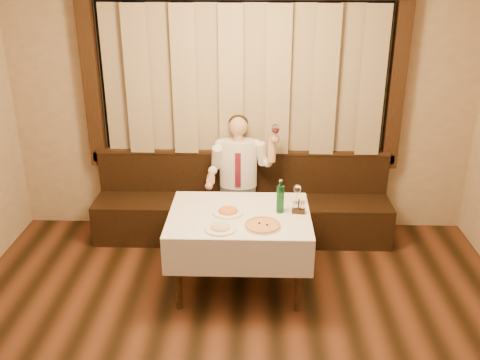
{
  "coord_description": "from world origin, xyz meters",
  "views": [
    {
      "loc": [
        0.13,
        -2.61,
        2.86
      ],
      "look_at": [
        0.0,
        1.9,
        1.0
      ],
      "focal_mm": 40.0,
      "sensor_mm": 36.0,
      "label": 1
    }
  ],
  "objects_px": {
    "banquette": "(242,209)",
    "pasta_red": "(228,209)",
    "pizza": "(263,225)",
    "pasta_cream": "(220,225)",
    "dining_table": "(239,224)",
    "cruet_caddy": "(299,208)",
    "green_bottle": "(280,199)",
    "seated_man": "(239,170)"
  },
  "relations": [
    {
      "from": "banquette",
      "to": "pasta_red",
      "type": "relative_size",
      "value": 11.17
    },
    {
      "from": "pizza",
      "to": "pasta_cream",
      "type": "relative_size",
      "value": 1.18
    },
    {
      "from": "dining_table",
      "to": "cruet_caddy",
      "type": "bearing_deg",
      "value": 3.25
    },
    {
      "from": "pizza",
      "to": "pasta_red",
      "type": "bearing_deg",
      "value": 140.03
    },
    {
      "from": "green_bottle",
      "to": "cruet_caddy",
      "type": "xyz_separation_m",
      "value": [
        0.17,
        -0.01,
        -0.09
      ]
    },
    {
      "from": "pasta_red",
      "to": "green_bottle",
      "type": "xyz_separation_m",
      "value": [
        0.47,
        0.03,
        0.09
      ]
    },
    {
      "from": "pizza",
      "to": "pasta_red",
      "type": "xyz_separation_m",
      "value": [
        -0.31,
        0.26,
        0.03
      ]
    },
    {
      "from": "pizza",
      "to": "pasta_cream",
      "type": "xyz_separation_m",
      "value": [
        -0.36,
        -0.06,
        0.02
      ]
    },
    {
      "from": "pasta_cream",
      "to": "cruet_caddy",
      "type": "distance_m",
      "value": 0.76
    },
    {
      "from": "green_bottle",
      "to": "seated_man",
      "type": "distance_m",
      "value": 0.98
    },
    {
      "from": "dining_table",
      "to": "green_bottle",
      "type": "bearing_deg",
      "value": 7.0
    },
    {
      "from": "pasta_cream",
      "to": "green_bottle",
      "type": "distance_m",
      "value": 0.63
    },
    {
      "from": "green_bottle",
      "to": "pasta_cream",
      "type": "bearing_deg",
      "value": -145.62
    },
    {
      "from": "banquette",
      "to": "dining_table",
      "type": "height_order",
      "value": "banquette"
    },
    {
      "from": "seated_man",
      "to": "pasta_red",
      "type": "bearing_deg",
      "value": -94.09
    },
    {
      "from": "green_bottle",
      "to": "banquette",
      "type": "bearing_deg",
      "value": 110.43
    },
    {
      "from": "pizza",
      "to": "cruet_caddy",
      "type": "xyz_separation_m",
      "value": [
        0.32,
        0.28,
        0.03
      ]
    },
    {
      "from": "pasta_cream",
      "to": "green_bottle",
      "type": "relative_size",
      "value": 0.87
    },
    {
      "from": "dining_table",
      "to": "green_bottle",
      "type": "distance_m",
      "value": 0.44
    },
    {
      "from": "banquette",
      "to": "pizza",
      "type": "height_order",
      "value": "banquette"
    },
    {
      "from": "dining_table",
      "to": "cruet_caddy",
      "type": "distance_m",
      "value": 0.55
    },
    {
      "from": "banquette",
      "to": "pizza",
      "type": "relative_size",
      "value": 9.94
    },
    {
      "from": "pizza",
      "to": "green_bottle",
      "type": "height_order",
      "value": "green_bottle"
    },
    {
      "from": "banquette",
      "to": "green_bottle",
      "type": "xyz_separation_m",
      "value": [
        0.36,
        -0.98,
        0.58
      ]
    },
    {
      "from": "banquette",
      "to": "pizza",
      "type": "bearing_deg",
      "value": -80.8
    },
    {
      "from": "dining_table",
      "to": "pasta_cream",
      "type": "height_order",
      "value": "pasta_cream"
    },
    {
      "from": "pizza",
      "to": "green_bottle",
      "type": "xyz_separation_m",
      "value": [
        0.16,
        0.29,
        0.12
      ]
    },
    {
      "from": "banquette",
      "to": "pasta_cream",
      "type": "bearing_deg",
      "value": -96.43
    },
    {
      "from": "pasta_red",
      "to": "seated_man",
      "type": "distance_m",
      "value": 0.93
    },
    {
      "from": "cruet_caddy",
      "to": "seated_man",
      "type": "relative_size",
      "value": 0.09
    },
    {
      "from": "cruet_caddy",
      "to": "seated_man",
      "type": "height_order",
      "value": "seated_man"
    },
    {
      "from": "cruet_caddy",
      "to": "green_bottle",
      "type": "bearing_deg",
      "value": -178.31
    },
    {
      "from": "green_bottle",
      "to": "dining_table",
      "type": "bearing_deg",
      "value": -173.0
    },
    {
      "from": "pasta_red",
      "to": "pasta_cream",
      "type": "height_order",
      "value": "pasta_red"
    },
    {
      "from": "seated_man",
      "to": "pasta_cream",
      "type": "bearing_deg",
      "value": -95.24
    },
    {
      "from": "dining_table",
      "to": "cruet_caddy",
      "type": "height_order",
      "value": "cruet_caddy"
    },
    {
      "from": "pasta_red",
      "to": "pasta_cream",
      "type": "relative_size",
      "value": 1.05
    },
    {
      "from": "pizza",
      "to": "dining_table",
      "type": "bearing_deg",
      "value": 129.67
    },
    {
      "from": "dining_table",
      "to": "banquette",
      "type": "bearing_deg",
      "value": 90.0
    },
    {
      "from": "pasta_red",
      "to": "seated_man",
      "type": "bearing_deg",
      "value": 85.91
    },
    {
      "from": "pasta_red",
      "to": "green_bottle",
      "type": "distance_m",
      "value": 0.48
    },
    {
      "from": "dining_table",
      "to": "pasta_red",
      "type": "distance_m",
      "value": 0.18
    }
  ]
}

